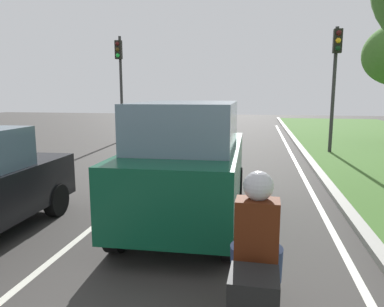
{
  "coord_description": "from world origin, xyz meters",
  "views": [
    {
      "loc": [
        2.24,
        2.06,
        2.44
      ],
      "look_at": [
        0.9,
        9.32,
        1.2
      ],
      "focal_mm": 33.73,
      "sensor_mm": 36.0,
      "label": 1
    }
  ],
  "objects_px": {
    "rider_person": "(257,229)",
    "traffic_light_near_right": "(335,67)",
    "motorcycle": "(255,292)",
    "traffic_light_overhead_left": "(120,71)",
    "car_suv_ahead": "(188,162)"
  },
  "relations": [
    {
      "from": "traffic_light_near_right",
      "to": "traffic_light_overhead_left",
      "type": "distance_m",
      "value": 10.13
    },
    {
      "from": "traffic_light_overhead_left",
      "to": "car_suv_ahead",
      "type": "bearing_deg",
      "value": -62.94
    },
    {
      "from": "car_suv_ahead",
      "to": "traffic_light_overhead_left",
      "type": "height_order",
      "value": "traffic_light_overhead_left"
    },
    {
      "from": "rider_person",
      "to": "traffic_light_overhead_left",
      "type": "bearing_deg",
      "value": 117.24
    },
    {
      "from": "car_suv_ahead",
      "to": "traffic_light_near_right",
      "type": "relative_size",
      "value": 0.91
    },
    {
      "from": "car_suv_ahead",
      "to": "traffic_light_near_right",
      "type": "height_order",
      "value": "traffic_light_near_right"
    },
    {
      "from": "motorcycle",
      "to": "car_suv_ahead",
      "type": "bearing_deg",
      "value": 112.61
    },
    {
      "from": "car_suv_ahead",
      "to": "motorcycle",
      "type": "height_order",
      "value": "car_suv_ahead"
    },
    {
      "from": "car_suv_ahead",
      "to": "motorcycle",
      "type": "distance_m",
      "value": 3.6
    },
    {
      "from": "car_suv_ahead",
      "to": "traffic_light_overhead_left",
      "type": "bearing_deg",
      "value": 115.71
    },
    {
      "from": "traffic_light_near_right",
      "to": "rider_person",
      "type": "bearing_deg",
      "value": -103.57
    },
    {
      "from": "motorcycle",
      "to": "rider_person",
      "type": "height_order",
      "value": "rider_person"
    },
    {
      "from": "motorcycle",
      "to": "traffic_light_near_right",
      "type": "relative_size",
      "value": 0.38
    },
    {
      "from": "rider_person",
      "to": "traffic_light_near_right",
      "type": "relative_size",
      "value": 0.23
    },
    {
      "from": "motorcycle",
      "to": "rider_person",
      "type": "distance_m",
      "value": 0.62
    }
  ]
}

